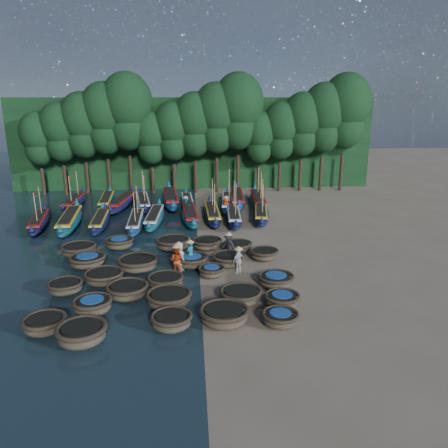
{
  "coord_description": "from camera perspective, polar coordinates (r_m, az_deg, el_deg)",
  "views": [
    {
      "loc": [
        -0.37,
        -26.83,
        10.0
      ],
      "look_at": [
        1.9,
        3.0,
        1.3
      ],
      "focal_mm": 35.0,
      "sensor_mm": 36.0,
      "label": 1
    }
  ],
  "objects": [
    {
      "name": "coracle_9",
      "position": [
        22.04,
        7.59,
        -9.75
      ],
      "size": [
        2.04,
        2.04,
        0.7
      ],
      "rotation": [
        0.0,
        0.0,
        -0.28
      ],
      "color": "brown",
      "rests_on": "ground"
    },
    {
      "name": "tree_2",
      "position": [
        48.18,
        -18.0,
        12.27
      ],
      "size": [
        4.51,
        4.51,
        10.63
      ],
      "color": "black",
      "rests_on": "ground"
    },
    {
      "name": "tree_14",
      "position": [
        49.69,
        15.61,
        14.12
      ],
      "size": [
        5.34,
        5.34,
        12.58
      ],
      "color": "black",
      "rests_on": "ground"
    },
    {
      "name": "long_boat_17",
      "position": [
        41.89,
        4.47,
        3.14
      ],
      "size": [
        1.91,
        8.26,
        3.52
      ],
      "rotation": [
        0.0,
        0.0,
        -0.06
      ],
      "color": "navy",
      "rests_on": "ground"
    },
    {
      "name": "long_boat_11",
      "position": [
        41.95,
        -13.08,
        2.77
      ],
      "size": [
        2.45,
        8.05,
        1.43
      ],
      "rotation": [
        0.0,
        0.0,
        -0.13
      ],
      "color": "#10183D",
      "rests_on": "ground"
    },
    {
      "name": "fisherman_2",
      "position": [
        25.57,
        -6.17,
        -4.63
      ],
      "size": [
        1.06,
        0.96,
        1.99
      ],
      "rotation": [
        0.0,
        0.0,
        2.76
      ],
      "color": "#AE3B17",
      "rests_on": "ground"
    },
    {
      "name": "tree_0",
      "position": [
        49.53,
        -23.12,
        10.28
      ],
      "size": [
        3.68,
        3.68,
        8.68
      ],
      "color": "black",
      "rests_on": "ground"
    },
    {
      "name": "long_boat_9",
      "position": [
        43.52,
        -18.93,
        2.74
      ],
      "size": [
        1.44,
        7.64,
        3.24
      ],
      "rotation": [
        0.0,
        0.0,
        -0.01
      ],
      "color": "#10183D",
      "rests_on": "ground"
    },
    {
      "name": "long_boat_0",
      "position": [
        37.65,
        -23.01,
        0.28
      ],
      "size": [
        2.49,
        7.25,
        3.12
      ],
      "rotation": [
        0.0,
        0.0,
        0.17
      ],
      "color": "#10183D",
      "rests_on": "ground"
    },
    {
      "name": "tree_4",
      "position": [
        47.28,
        -12.56,
        14.24
      ],
      "size": [
        5.34,
        5.34,
        12.58
      ],
      "color": "black",
      "rests_on": "ground"
    },
    {
      "name": "tree_13",
      "position": [
        48.99,
        12.95,
        13.48
      ],
      "size": [
        4.92,
        4.92,
        11.6
      ],
      "color": "black",
      "rests_on": "ground"
    },
    {
      "name": "coracle_17",
      "position": [
        26.77,
        -4.25,
        -4.79
      ],
      "size": [
        2.09,
        2.09,
        0.73
      ],
      "rotation": [
        0.0,
        0.0,
        -0.1
      ],
      "color": "brown",
      "rests_on": "ground"
    },
    {
      "name": "long_boat_4",
      "position": [
        36.25,
        -9.07,
        0.85
      ],
      "size": [
        1.69,
        7.7,
        1.36
      ],
      "rotation": [
        0.0,
        0.0,
        -0.05
      ],
      "color": "navy",
      "rests_on": "ground"
    },
    {
      "name": "coracle_2",
      "position": [
        20.12,
        -6.87,
        -12.39
      ],
      "size": [
        2.12,
        2.12,
        0.71
      ],
      "rotation": [
        0.0,
        0.0,
        0.23
      ],
      "color": "brown",
      "rests_on": "ground"
    },
    {
      "name": "coracle_16",
      "position": [
        26.66,
        -11.18,
        -5.06
      ],
      "size": [
        2.75,
        2.75,
        0.82
      ],
      "rotation": [
        0.0,
        0.0,
        0.24
      ],
      "color": "brown",
      "rests_on": "ground"
    },
    {
      "name": "foliage_wall",
      "position": [
        50.58,
        -3.98,
        10.51
      ],
      "size": [
        40.0,
        3.0,
        10.0
      ],
      "primitive_type": "cube",
      "color": "black",
      "rests_on": "ground"
    },
    {
      "name": "fisherman_3",
      "position": [
        28.12,
        0.6,
        -2.77
      ],
      "size": [
        1.13,
        1.19,
        1.82
      ],
      "rotation": [
        0.0,
        0.0,
        5.4
      ],
      "color": "black",
      "rests_on": "ground"
    },
    {
      "name": "fisherman_6",
      "position": [
        38.11,
        0.25,
        2.42
      ],
      "size": [
        0.73,
        0.94,
        1.9
      ],
      "rotation": [
        0.0,
        0.0,
        1.82
      ],
      "color": "#AE3B17",
      "rests_on": "ground"
    },
    {
      "name": "coracle_13",
      "position": [
        25.31,
        -1.62,
        -6.16
      ],
      "size": [
        1.59,
        1.59,
        0.64
      ],
      "rotation": [
        0.0,
        0.0,
        0.06
      ],
      "color": "brown",
      "rests_on": "ground"
    },
    {
      "name": "coracle_19",
      "position": [
        28.02,
        5.28,
        -3.91
      ],
      "size": [
        1.88,
        1.88,
        0.69
      ],
      "rotation": [
        0.0,
        0.0,
        0.03
      ],
      "color": "brown",
      "rests_on": "ground"
    },
    {
      "name": "tree_11",
      "position": [
        47.93,
        7.46,
        12.08
      ],
      "size": [
        4.09,
        4.09,
        9.65
      ],
      "color": "black",
      "rests_on": "ground"
    },
    {
      "name": "coracle_7",
      "position": [
        22.06,
        -7.2,
        -9.59
      ],
      "size": [
        2.82,
        2.82,
        0.78
      ],
      "rotation": [
        0.0,
        0.0,
        -0.42
      ],
      "color": "brown",
      "rests_on": "ground"
    },
    {
      "name": "coracle_1",
      "position": [
        19.78,
        -18.08,
        -13.42
      ],
      "size": [
        2.62,
        2.62,
        0.84
      ],
      "rotation": [
        0.0,
        0.0,
        0.4
      ],
      "color": "brown",
      "rests_on": "ground"
    },
    {
      "name": "long_boat_15",
      "position": [
        40.65,
        0.53,
        2.78
      ],
      "size": [
        2.13,
        8.22,
        3.5
      ],
      "rotation": [
        0.0,
        0.0,
        -0.09
      ],
      "color": "navy",
      "rests_on": "ground"
    },
    {
      "name": "long_boat_14",
      "position": [
        41.33,
        -4.79,
        2.85
      ],
      "size": [
        1.61,
        7.25,
        1.28
      ],
      "rotation": [
        0.0,
        0.0,
        0.05
      ],
      "color": "navy",
      "rests_on": "ground"
    },
    {
      "name": "tree_9",
      "position": [
        47.12,
        1.89,
        14.6
      ],
      "size": [
        5.34,
        5.34,
        12.58
      ],
      "color": "black",
      "rests_on": "ground"
    },
    {
      "name": "fisherman_0",
      "position": [
        26.2,
        -5.89,
        -4.16
      ],
      "size": [
        0.96,
        1.0,
        1.92
      ],
      "rotation": [
        0.0,
        0.0,
        2.28
      ],
      "color": "silver",
      "rests_on": "ground"
    },
    {
      "name": "long_boat_2",
      "position": [
        36.21,
        -15.88,
        0.36
      ],
      "size": [
        1.72,
        7.34,
        1.29
      ],
      "rotation": [
        0.0,
        0.0,
        0.06
      ],
      "color": "#10183D",
      "rests_on": "ground"
    },
    {
      "name": "long_boat_7",
      "position": [
        36.36,
        1.25,
        1.1
      ],
      "size": [
        1.73,
        7.75,
        3.3
      ],
      "rotation": [
        0.0,
        0.0,
        -0.05
      ],
      "color": "#10183D",
      "rests_on": "ground"
    },
    {
      "name": "coracle_22",
      "position": [
        29.83,
        -6.68,
        -2.5
      ],
      "size": [
        2.7,
        2.7,
        0.84
      ],
      "rotation": [
        0.0,
        0.0,
        0.29
      ],
      "color": "brown",
      "rests_on": "ground"
    },
    {
      "name": "long_boat_10",
      "position": [
        43.08,
        -15.08,
        2.94
      ],
      "size": [
        1.94,
        7.66,
        1.35
      ],
      "rotation": [
        0.0,
        0.0,
        0.08
      ],
      "color": "navy",
      "rests_on": "ground"
    },
    {
      "name": "long_boat_13",
      "position": [
        42.42,
        -6.96,
        3.32
      ],
      "size": [
        2.4,
        9.16,
        1.62
      ],
      "rotation": [
        0.0,
        0.0,
        0.09
      ],
      "color": "navy",
      "rests_on": "ground"
    },
    {
      "name": "coracle_5",
      "position": [
        22.13,
        -16.78,
        -10.11
      ],
      "size": [
        2.2,
        2.2,
        0.77
      ],
      "rotation": [
        0.0,
        0.0,
        0.31
      ],
      "color": "brown",
      "rests_on": "ground"
    },
    {
      "name": "ground",
      "position": [
        28.63,
        -3.34,
        -4.25
      ],
      "size": [
        120.0,
        120.0,
        0.0
      ],
      "primitive_type": "plane",
      "color": "#7D6E5B",
      "rests_on": "ground"
    },
    {
      "name": "long_boat_3",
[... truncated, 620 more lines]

